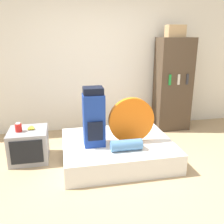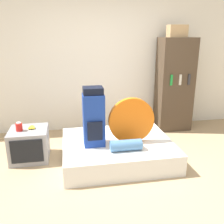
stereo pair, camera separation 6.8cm
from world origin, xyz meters
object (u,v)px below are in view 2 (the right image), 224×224
at_px(bookshelf, 174,85).
at_px(canister, 19,127).
at_px(backpack, 94,118).
at_px(television, 30,144).
at_px(cardboard_box, 177,31).
at_px(tent_bag, 131,120).
at_px(sleeping_roll, 126,145).

bearing_deg(bookshelf, canister, -162.51).
height_order(backpack, television, backpack).
bearing_deg(canister, cardboard_box, 17.49).
distance_m(canister, bookshelf, 2.87).
bearing_deg(bookshelf, television, -162.29).
distance_m(tent_bag, cardboard_box, 2.00).
height_order(television, cardboard_box, cardboard_box).
distance_m(backpack, television, 1.08).
bearing_deg(television, canister, -167.79).
relative_size(television, canister, 4.23).
xyz_separation_m(sleeping_roll, bookshelf, (1.28, 1.41, 0.50)).
relative_size(tent_bag, canister, 5.12).
bearing_deg(tent_bag, backpack, 179.41).
relative_size(television, cardboard_box, 1.63).
height_order(canister, cardboard_box, cardboard_box).
distance_m(tent_bag, bookshelf, 1.63).
height_order(canister, bookshelf, bookshelf).
relative_size(tent_bag, television, 1.21).
height_order(tent_bag, television, tent_bag).
bearing_deg(television, backpack, -17.89).
xyz_separation_m(backpack, sleeping_roll, (0.40, -0.27, -0.33)).
distance_m(backpack, cardboard_box, 2.30).
height_order(tent_bag, canister, tent_bag).
bearing_deg(backpack, tent_bag, -0.59).
bearing_deg(cardboard_box, tent_bag, -134.40).
bearing_deg(television, sleeping_roll, -23.23).
bearing_deg(tent_bag, bookshelf, 45.06).
height_order(backpack, bookshelf, bookshelf).
xyz_separation_m(sleeping_roll, cardboard_box, (1.25, 1.40, 1.48)).
bearing_deg(television, bookshelf, 17.71).
bearing_deg(sleeping_roll, canister, 159.26).
distance_m(backpack, tent_bag, 0.54).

